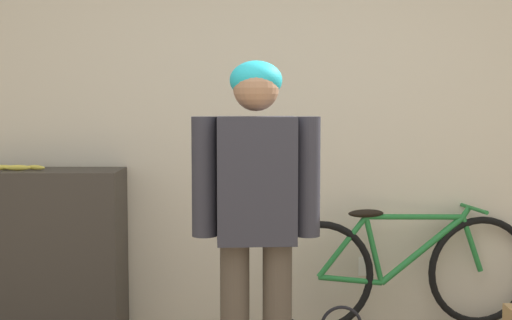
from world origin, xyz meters
name	(u,v)px	position (x,y,z in m)	size (l,w,h in m)	color
wall_back	(278,116)	(0.00, 2.29, 1.30)	(8.00, 0.07, 2.60)	beige
side_shelf	(43,252)	(-1.42, 2.03, 0.49)	(0.94, 0.41, 0.99)	#38332D
person	(256,201)	(-0.15, 0.99, 0.94)	(0.58, 0.25, 1.57)	#4C4238
bicycle	(401,270)	(0.74, 2.09, 0.37)	(1.70, 0.46, 0.75)	black
banana	(17,168)	(-1.55, 2.00, 1.00)	(0.34, 0.09, 0.03)	#EAD64C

